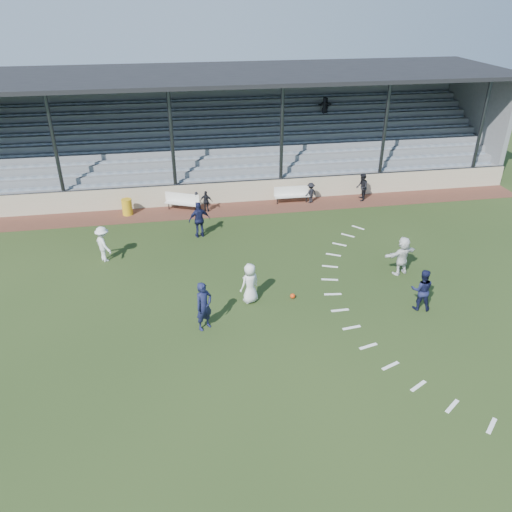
{
  "coord_description": "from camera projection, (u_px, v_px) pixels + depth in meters",
  "views": [
    {
      "loc": [
        -2.99,
        -15.08,
        10.96
      ],
      "look_at": [
        0.0,
        2.5,
        1.3
      ],
      "focal_mm": 35.0,
      "sensor_mm": 36.0,
      "label": 1
    }
  ],
  "objects": [
    {
      "name": "player_white_wing",
      "position": [
        103.0,
        244.0,
        22.25
      ],
      "size": [
        1.1,
        1.24,
        1.66
      ],
      "primitive_type": "imported",
      "rotation": [
        0.0,
        0.0,
        2.14
      ],
      "color": "white",
      "rests_on": "ground"
    },
    {
      "name": "ground",
      "position": [
        267.0,
        318.0,
        18.73
      ],
      "size": [
        90.0,
        90.0,
        0.0
      ],
      "primitive_type": "plane",
      "color": "#243616",
      "rests_on": "ground"
    },
    {
      "name": "player_navy_mid",
      "position": [
        422.0,
        290.0,
        18.87
      ],
      "size": [
        0.98,
        0.87,
        1.69
      ],
      "primitive_type": "imported",
      "rotation": [
        0.0,
        0.0,
        2.82
      ],
      "color": "#16193E",
      "rests_on": "ground"
    },
    {
      "name": "player_navy_lead",
      "position": [
        204.0,
        306.0,
        17.73
      ],
      "size": [
        0.82,
        0.76,
        1.89
      ],
      "primitive_type": "imported",
      "rotation": [
        0.0,
        0.0,
        0.61
      ],
      "color": "#16193E",
      "rests_on": "ground"
    },
    {
      "name": "player_white_back",
      "position": [
        402.0,
        256.0,
        21.22
      ],
      "size": [
        1.68,
        0.96,
        1.73
      ],
      "primitive_type": "imported",
      "rotation": [
        0.0,
        0.0,
        3.44
      ],
      "color": "white",
      "rests_on": "ground"
    },
    {
      "name": "retaining_wall",
      "position": [
        229.0,
        192.0,
        28.45
      ],
      "size": [
        34.0,
        0.18,
        1.2
      ],
      "primitive_type": "cube",
      "color": "#C1B395",
      "rests_on": "ground"
    },
    {
      "name": "player_navy_wing",
      "position": [
        199.0,
        220.0,
        24.38
      ],
      "size": [
        1.13,
        0.65,
        1.82
      ],
      "primitive_type": "imported",
      "rotation": [
        0.0,
        0.0,
        3.35
      ],
      "color": "#16193E",
      "rests_on": "ground"
    },
    {
      "name": "player_white_lead",
      "position": [
        250.0,
        283.0,
        19.32
      ],
      "size": [
        0.96,
        0.85,
        1.66
      ],
      "primitive_type": "imported",
      "rotation": [
        0.0,
        0.0,
        3.64
      ],
      "color": "white",
      "rests_on": "ground"
    },
    {
      "name": "grandstand",
      "position": [
        220.0,
        142.0,
        31.78
      ],
      "size": [
        34.6,
        9.0,
        6.61
      ],
      "color": "gray",
      "rests_on": "ground"
    },
    {
      "name": "cinder_track",
      "position": [
        232.0,
        209.0,
        27.83
      ],
      "size": [
        34.0,
        2.0,
        0.02
      ],
      "primitive_type": "cube",
      "color": "#532C21",
      "rests_on": "ground"
    },
    {
      "name": "bench_right",
      "position": [
        292.0,
        193.0,
        28.4
      ],
      "size": [
        2.01,
        0.49,
        0.95
      ],
      "rotation": [
        0.0,
        0.0,
        -0.02
      ],
      "color": "silver",
      "rests_on": "cinder_track"
    },
    {
      "name": "sub_left_near",
      "position": [
        197.0,
        201.0,
        27.39
      ],
      "size": [
        0.45,
        0.35,
        1.09
      ],
      "primitive_type": "imported",
      "rotation": [
        0.0,
        0.0,
        2.91
      ],
      "color": "black",
      "rests_on": "cinder_track"
    },
    {
      "name": "football",
      "position": [
        293.0,
        296.0,
        19.85
      ],
      "size": [
        0.2,
        0.2,
        0.2
      ],
      "primitive_type": "sphere",
      "color": "red",
      "rests_on": "ground"
    },
    {
      "name": "sub_left_far",
      "position": [
        206.0,
        201.0,
        27.24
      ],
      "size": [
        0.75,
        0.48,
        1.19
      ],
      "primitive_type": "imported",
      "rotation": [
        0.0,
        0.0,
        2.85
      ],
      "color": "black",
      "rests_on": "cinder_track"
    },
    {
      "name": "sub_right",
      "position": [
        311.0,
        193.0,
        28.38
      ],
      "size": [
        0.88,
        0.71,
        1.18
      ],
      "primitive_type": "imported",
      "rotation": [
        0.0,
        0.0,
        3.57
      ],
      "color": "black",
      "rests_on": "cinder_track"
    },
    {
      "name": "penalty_arc",
      "position": [
        371.0,
        307.0,
        19.33
      ],
      "size": [
        3.89,
        14.63,
        0.01
      ],
      "color": "white",
      "rests_on": "ground"
    },
    {
      "name": "trash_bin",
      "position": [
        127.0,
        207.0,
        26.94
      ],
      "size": [
        0.55,
        0.55,
        0.88
      ],
      "primitive_type": "cylinder",
      "color": "gold",
      "rests_on": "cinder_track"
    },
    {
      "name": "official",
      "position": [
        362.0,
        187.0,
        28.6
      ],
      "size": [
        0.77,
        0.89,
        1.59
      ],
      "primitive_type": "imported",
      "rotation": [
        0.0,
        0.0,
        4.47
      ],
      "color": "black",
      "rests_on": "cinder_track"
    },
    {
      "name": "bench_left",
      "position": [
        183.0,
        200.0,
        27.43
      ],
      "size": [
        1.99,
        1.25,
        0.95
      ],
      "rotation": [
        0.0,
        0.0,
        -0.42
      ],
      "color": "silver",
      "rests_on": "cinder_track"
    }
  ]
}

